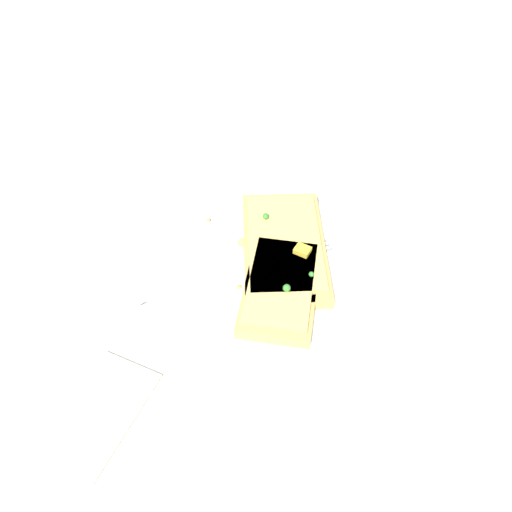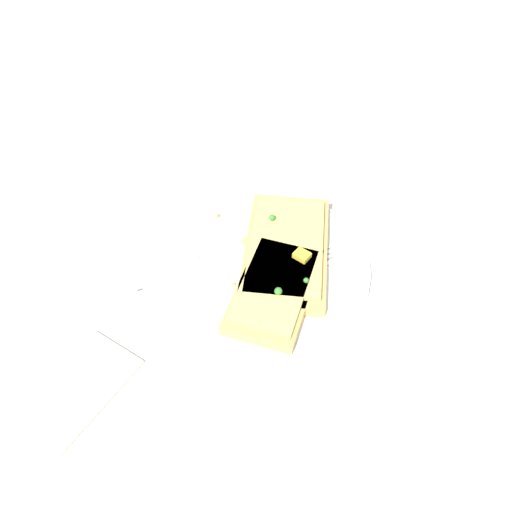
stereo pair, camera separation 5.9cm
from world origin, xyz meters
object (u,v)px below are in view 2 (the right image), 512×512
knife (206,258)px  napkin (80,388)px  plate (256,265)px  fork (259,279)px  pizza_slice_corner (275,289)px  pizza_slice_main (286,249)px

knife → napkin: bearing=-151.4°
plate → fork: fork is taller
pizza_slice_corner → pizza_slice_main: bearing=-175.9°
napkin → knife: bearing=-2.8°
pizza_slice_corner → plate: bearing=-138.6°
napkin → pizza_slice_main: bearing=-18.5°
fork → napkin: bearing=-167.5°
fork → pizza_slice_corner: 0.03m
pizza_slice_corner → napkin: 0.23m
knife → pizza_slice_main: (0.06, -0.08, 0.01)m
napkin → pizza_slice_corner: bearing=-28.2°
fork → knife: knife is taller
pizza_slice_corner → fork: bearing=-121.0°
plate → pizza_slice_main: bearing=-39.2°
plate → knife: size_ratio=1.34×
knife → pizza_slice_main: 0.10m
knife → napkin: 0.20m
fork → pizza_slice_main: (0.05, -0.01, 0.01)m
pizza_slice_main → pizza_slice_corner: bearing=-7.4°
pizza_slice_main → napkin: bearing=-44.5°
plate → napkin: (-0.23, 0.06, -0.00)m
plate → napkin: size_ratio=2.37×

